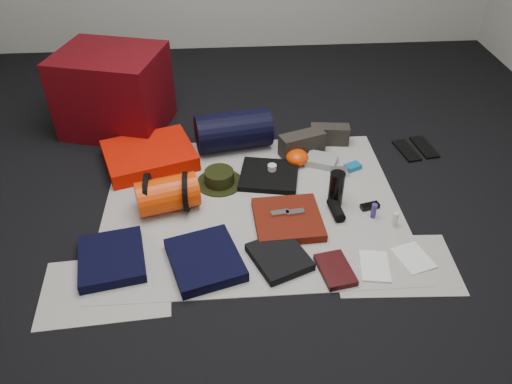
{
  "coord_description": "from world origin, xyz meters",
  "views": [
    {
      "loc": [
        -0.13,
        -2.11,
        1.74
      ],
      "look_at": [
        0.02,
        -0.01,
        0.1
      ],
      "focal_mm": 35.0,
      "sensor_mm": 36.0,
      "label": 1
    }
  ],
  "objects": [
    {
      "name": "newspaper_sheet_front_left",
      "position": [
        -0.7,
        -0.55,
        0.0
      ],
      "size": [
        0.61,
        0.44,
        0.0
      ],
      "primitive_type": "cube",
      "rotation": [
        0.0,
        0.0,
        0.07
      ],
      "color": "beige",
      "rests_on": "floor"
    },
    {
      "name": "flip_flop_right",
      "position": [
        1.14,
        0.49,
        0.01
      ],
      "size": [
        0.12,
        0.26,
        0.01
      ],
      "primitive_type": "cube",
      "rotation": [
        0.0,
        0.0,
        0.12
      ],
      "color": "black",
      "rests_on": "floor"
    },
    {
      "name": "trousers_charcoal",
      "position": [
        0.1,
        -0.43,
        0.03
      ],
      "size": [
        0.33,
        0.34,
        0.04
      ],
      "primitive_type": "cube",
      "rotation": [
        0.0,
        0.0,
        0.4
      ],
      "color": "black",
      "rests_on": "newspaper_mat"
    },
    {
      "name": "navy_duffel",
      "position": [
        -0.08,
        0.58,
        0.13
      ],
      "size": [
        0.5,
        0.32,
        0.24
      ],
      "primitive_type": "cylinder",
      "rotation": [
        0.0,
        1.57,
        0.18
      ],
      "color": "black",
      "rests_on": "newspaper_mat"
    },
    {
      "name": "first_aid_pouch",
      "position": [
        0.45,
        0.36,
        0.03
      ],
      "size": [
        0.22,
        0.2,
        0.04
      ],
      "primitive_type": "cube",
      "rotation": [
        0.0,
        0.0,
        -0.41
      ],
      "color": "gray",
      "rests_on": "newspaper_mat"
    },
    {
      "name": "floor",
      "position": [
        0.0,
        0.0,
        -0.01
      ],
      "size": [
        4.5,
        4.5,
        0.02
      ],
      "primitive_type": "cube",
      "color": "black",
      "rests_on": "ground"
    },
    {
      "name": "sack_strap_right",
      "position": [
        -0.35,
        -0.0,
        0.11
      ],
      "size": [
        0.03,
        0.22,
        0.22
      ],
      "primitive_type": "cylinder",
      "rotation": [
        0.0,
        1.57,
        0.0
      ],
      "color": "black",
      "rests_on": "newspaper_mat"
    },
    {
      "name": "cyan_case",
      "position": [
        0.63,
        0.29,
        0.02
      ],
      "size": [
        0.11,
        0.09,
        0.03
      ],
      "primitive_type": "cube",
      "rotation": [
        0.0,
        0.0,
        0.43
      ],
      "color": "#0E5F8F",
      "rests_on": "newspaper_mat"
    },
    {
      "name": "energy_bar_b",
      "position": [
        0.22,
        -0.15,
        0.06
      ],
      "size": [
        0.1,
        0.05,
        0.01
      ],
      "primitive_type": "cube",
      "rotation": [
        0.0,
        0.0,
        0.14
      ],
      "color": "#9E9DA2",
      "rests_on": "red_shirt"
    },
    {
      "name": "newspaper_mat",
      "position": [
        0.0,
        0.0,
        0.0
      ],
      "size": [
        1.6,
        1.3,
        0.01
      ],
      "primitive_type": "cube",
      "color": "beige",
      "rests_on": "floor"
    },
    {
      "name": "toiletry_clear",
      "position": [
        0.73,
        -0.23,
        0.05
      ],
      "size": [
        0.03,
        0.03,
        0.08
      ],
      "primitive_type": "cylinder",
      "rotation": [
        0.0,
        0.0,
        0.25
      ],
      "color": "silver",
      "rests_on": "newspaper_mat"
    },
    {
      "name": "compact_camera",
      "position": [
        0.53,
        0.24,
        0.03
      ],
      "size": [
        0.1,
        0.07,
        0.04
      ],
      "primitive_type": "cube",
      "rotation": [
        0.0,
        0.0,
        -0.09
      ],
      "color": "#9E9DA2",
      "rests_on": "newspaper_mat"
    },
    {
      "name": "key_cluster",
      "position": [
        -0.75,
        -0.49,
        0.01
      ],
      "size": [
        0.09,
        0.09,
        0.01
      ],
      "primitive_type": "cube",
      "rotation": [
        0.0,
        0.0,
        -0.13
      ],
      "color": "#9E9DA2",
      "rests_on": "newspaper_mat"
    },
    {
      "name": "sack_strap_left",
      "position": [
        -0.55,
        -0.0,
        0.11
      ],
      "size": [
        0.02,
        0.22,
        0.22
      ],
      "primitive_type": "cylinder",
      "rotation": [
        0.0,
        1.57,
        0.0
      ],
      "color": "black",
      "rests_on": "newspaper_mat"
    },
    {
      "name": "toiletry_purple",
      "position": [
        0.63,
        -0.15,
        0.05
      ],
      "size": [
        0.03,
        0.03,
        0.09
      ],
      "primitive_type": "cylinder",
      "rotation": [
        0.0,
        0.0,
        0.16
      ],
      "color": "navy",
      "rests_on": "newspaper_mat"
    },
    {
      "name": "paperback_book",
      "position": [
        0.35,
        -0.53,
        0.02
      ],
      "size": [
        0.18,
        0.24,
        0.03
      ],
      "primitive_type": "cube",
      "rotation": [
        0.0,
        0.0,
        0.18
      ],
      "color": "black",
      "rests_on": "newspaper_mat"
    },
    {
      "name": "hiking_boot_right",
      "position": [
        0.54,
        0.59,
        0.07
      ],
      "size": [
        0.25,
        0.12,
        0.12
      ],
      "primitive_type": "cube",
      "rotation": [
        0.0,
        0.0,
        -0.12
      ],
      "color": "#2D2823",
      "rests_on": "newspaper_mat"
    },
    {
      "name": "trousers_navy_b",
      "position": [
        -0.25,
        -0.43,
        0.03
      ],
      "size": [
        0.41,
        0.44,
        0.06
      ],
      "primitive_type": "cube",
      "rotation": [
        0.0,
        0.0,
        0.3
      ],
      "color": "black",
      "rests_on": "newspaper_mat"
    },
    {
      "name": "map_booklet",
      "position": [
        0.55,
        -0.51,
        0.01
      ],
      "size": [
        0.16,
        0.22,
        0.01
      ],
      "primitive_type": "cube",
      "rotation": [
        0.0,
        0.0,
        -0.16
      ],
      "color": "silver",
      "rests_on": "newspaper_mat"
    },
    {
      "name": "sunglasses",
      "position": [
        0.63,
        -0.08,
        0.02
      ],
      "size": [
        0.11,
        0.06,
        0.03
      ],
      "primitive_type": "cube",
      "rotation": [
        0.0,
        0.0,
        0.23
      ],
      "color": "black",
      "rests_on": "newspaper_mat"
    },
    {
      "name": "boonie_brim",
      "position": [
        -0.17,
        0.21,
        0.01
      ],
      "size": [
        0.34,
        0.34,
        0.01
      ],
      "primitive_type": "cylinder",
      "rotation": [
        0.0,
        0.0,
        0.28
      ],
      "color": "black",
      "rests_on": "newspaper_mat"
    },
    {
      "name": "red_cabinet",
      "position": [
        -0.84,
        0.9,
        0.26
      ],
      "size": [
        0.75,
        0.68,
        0.53
      ],
      "primitive_type": "cube",
      "rotation": [
        0.0,
        0.0,
        -0.27
      ],
      "color": "#54060C",
      "rests_on": "floor"
    },
    {
      "name": "stuff_sack",
      "position": [
        -0.45,
        -0.0,
        0.1
      ],
      "size": [
        0.36,
        0.27,
        0.19
      ],
      "primitive_type": "cylinder",
      "rotation": [
        0.0,
        1.57,
        0.27
      ],
      "color": "red",
      "rests_on": "newspaper_mat"
    },
    {
      "name": "newspaper_sheet_front_right",
      "position": [
        0.65,
        -0.5,
        0.0
      ],
      "size": [
        0.6,
        0.43,
        0.0
      ],
      "primitive_type": "cube",
      "rotation": [
        0.0,
        0.0,
        -0.05
      ],
      "color": "beige",
      "rests_on": "floor"
    },
    {
      "name": "hiking_boot_left",
      "position": [
        0.34,
        0.48,
        0.08
      ],
      "size": [
        0.3,
        0.19,
        0.14
      ],
      "primitive_type": "cube",
      "rotation": [
        0.0,
        0.0,
        0.34
      ],
      "color": "#2D2823",
      "rests_on": "newspaper_mat"
    },
    {
      "name": "red_shirt",
      "position": [
        0.18,
        -0.17,
        0.03
      ],
      "size": [
        0.36,
        0.36,
        0.05
      ],
      "primitive_type": "cube",
      "rotation": [
        0.0,
        0.0,
        0.05
      ],
      "color": "#581409",
      "rests_on": "newspaper_mat"
    },
    {
      "name": "boonie_crown",
      "position": [
        -0.17,
        0.21,
        0.05
      ],
      "size": [
        0.17,
        0.17,
        0.07
      ],
      "primitive_type": "cylinder",
      "color": "black",
      "rests_on": "boonie_brim"
    },
    {
      "name": "energy_bar_a",
      "position": [
        0.14,
        -0.15,
        0.06
      ],
      "size": [
        0.1,
        0.05,
        0.01
      ],
      "primitive_type": "cube",
      "rotation": [
        0.0,
        0.0,
        0.14
      ],
      "color": "#9E9DA2",
      "rests_on": "red_shirt"
    },
    {
      "name": "speaker",
      "position": [
        0.44,
        -0.12,
        0.04
      ],
      "size": [
        0.08,
        0.16,
        0.06
      ],
      "primitive_type": "cylinder",
      "rotation": [
        1.57,
        0.0,
        0.11
      ],
      "color": "black",
      "rests_on": "newspaper_mat"
    },
    {
      "name": "tape_roll",
      "position": [
        0.14,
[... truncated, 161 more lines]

